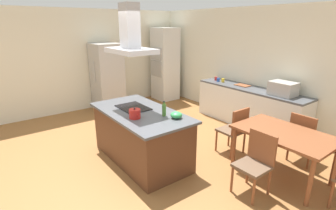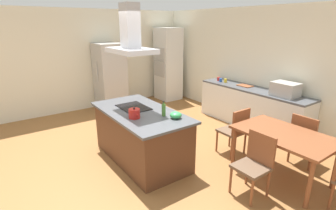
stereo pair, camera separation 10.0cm
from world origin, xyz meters
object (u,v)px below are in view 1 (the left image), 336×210
cutting_board (243,85)px  coffee_mug_blue (218,80)px  tea_kettle (135,114)px  countertop_microwave (283,89)px  range_hood (130,37)px  chair_at_left_end (235,128)px  coffee_mug_red (216,79)px  chair_facing_island (256,160)px  olive_oil_bottle (164,110)px  cooktop (133,107)px  dining_table (284,137)px  chair_facing_back_wall (304,136)px  refrigerator (107,77)px  coffee_mug_yellow (223,80)px  wall_oven_stack (165,64)px  mixing_bowl (176,115)px

cutting_board → coffee_mug_blue: bearing=-169.6°
tea_kettle → countertop_microwave: size_ratio=0.46×
range_hood → cutting_board: bearing=88.4°
cutting_board → chair_at_left_end: size_ratio=0.38×
cutting_board → tea_kettle: bearing=-83.0°
coffee_mug_red → chair_facing_island: bearing=-37.2°
tea_kettle → coffee_mug_red: tea_kettle is taller
olive_oil_bottle → chair_facing_island: 1.55m
tea_kettle → chair_at_left_end: tea_kettle is taller
countertop_microwave → olive_oil_bottle: bearing=-99.7°
olive_oil_bottle → coffee_mug_red: olive_oil_bottle is taller
coffee_mug_blue → cooktop: bearing=-78.2°
coffee_mug_blue → dining_table: size_ratio=0.06×
cooktop → olive_oil_bottle: size_ratio=2.47×
dining_table → countertop_microwave: bearing=122.0°
range_hood → chair_facing_island: bearing=22.1°
countertop_microwave → chair_facing_back_wall: (0.88, -0.74, -0.53)m
refrigerator → chair_at_left_end: size_ratio=2.04×
olive_oil_bottle → dining_table: bearing=43.7°
countertop_microwave → refrigerator: bearing=-151.0°
countertop_microwave → chair_facing_island: 2.31m
countertop_microwave → chair_facing_island: bearing=-67.0°
coffee_mug_yellow → wall_oven_stack: bearing=-174.7°
mixing_bowl → chair_facing_island: 1.33m
mixing_bowl → refrigerator: size_ratio=0.10×
olive_oil_bottle → range_hood: bearing=-163.4°
cutting_board → cooktop: bearing=-91.6°
coffee_mug_blue → chair_facing_back_wall: coffee_mug_blue is taller
range_hood → chair_at_left_end: bearing=53.8°
cooktop → mixing_bowl: mixing_bowl is taller
olive_oil_bottle → chair_facing_island: bearing=24.6°
mixing_bowl → dining_table: mixing_bowl is taller
coffee_mug_red → chair_at_left_end: bearing=-37.8°
countertop_microwave → chair_at_left_end: 1.50m
coffee_mug_yellow → chair_facing_back_wall: coffee_mug_yellow is taller
tea_kettle → coffee_mug_red: bearing=111.0°
dining_table → chair_facing_island: (-0.00, -0.67, -0.16)m
countertop_microwave → refrigerator: refrigerator is taller
cutting_board → olive_oil_bottle: bearing=-78.2°
tea_kettle → range_hood: bearing=153.6°
mixing_bowl → chair_facing_back_wall: (1.14, 1.85, -0.44)m
chair_facing_island → range_hood: (-2.00, -0.81, 1.59)m
cutting_board → chair_facing_back_wall: 2.11m
dining_table → wall_oven_stack: bearing=165.9°
coffee_mug_red → tea_kettle: bearing=-69.0°
coffee_mug_yellow → cutting_board: (0.55, 0.08, -0.04)m
mixing_bowl → coffee_mug_red: size_ratio=2.08×
chair_at_left_end → cooktop: bearing=-126.2°
chair_facing_island → refrigerator: bearing=-179.1°
coffee_mug_yellow → dining_table: size_ratio=0.06×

